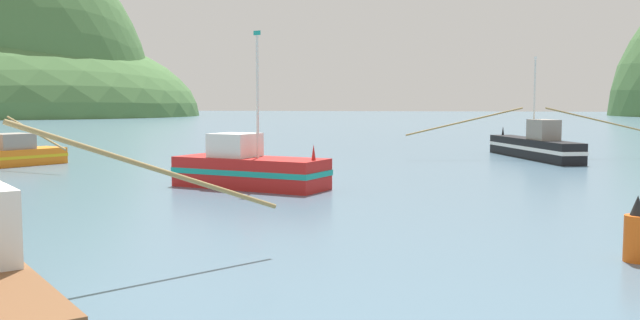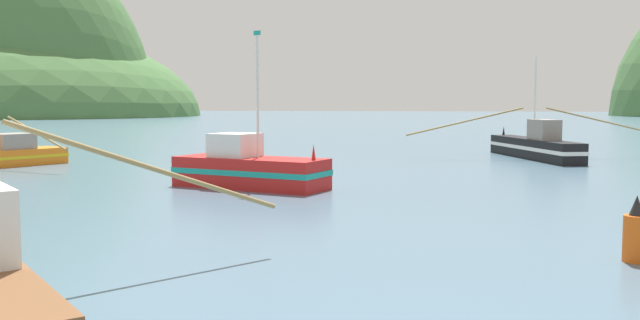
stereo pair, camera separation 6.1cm
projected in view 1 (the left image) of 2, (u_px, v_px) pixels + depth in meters
hill_far_right at (7, 116)px, 190.45m from camera, size 83.78×67.03×103.31m
fishing_boat_orange at (1, 155)px, 41.59m from camera, size 12.91×8.25×5.20m
fishing_boat_black at (534, 146)px, 47.46m from camera, size 17.54×11.99×7.12m
fishing_boat_red at (249, 169)px, 31.32m from camera, size 7.71×4.52×7.17m
channel_buoy at (637, 234)px, 16.74m from camera, size 0.61×0.61×1.66m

